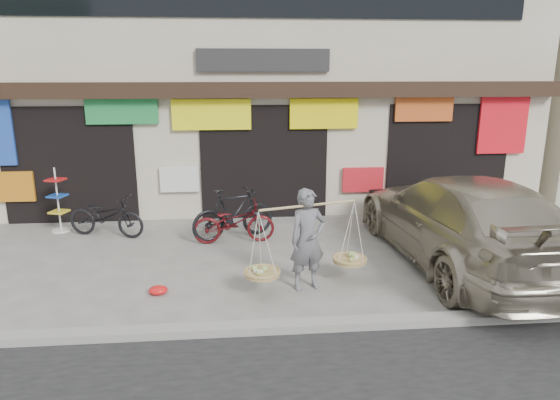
{
  "coord_description": "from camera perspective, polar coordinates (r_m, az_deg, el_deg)",
  "views": [
    {
      "loc": [
        -0.67,
        -8.19,
        3.52
      ],
      "look_at": [
        0.15,
        0.9,
        1.11
      ],
      "focal_mm": 32.0,
      "sensor_mm": 36.0,
      "label": 1
    }
  ],
  "objects": [
    {
      "name": "street_vendor",
      "position": [
        8.1,
        3.18,
        -4.98
      ],
      "size": [
        2.07,
        0.99,
        1.68
      ],
      "rotation": [
        0.0,
        0.0,
        0.28
      ],
      "color": "slate",
      "rests_on": "ground"
    },
    {
      "name": "suv",
      "position": [
        9.75,
        20.0,
        -2.14
      ],
      "size": [
        2.65,
        5.84,
        1.66
      ],
      "rotation": [
        0.0,
        0.0,
        3.2
      ],
      "color": "#A39A83",
      "rests_on": "ground"
    },
    {
      "name": "shophouse_block",
      "position": [
        14.62,
        -2.59,
        14.51
      ],
      "size": [
        14.0,
        6.32,
        7.0
      ],
      "color": "beige",
      "rests_on": "ground"
    },
    {
      "name": "red_bag",
      "position": [
        8.37,
        -13.75,
        -9.97
      ],
      "size": [
        0.31,
        0.25,
        0.14
      ],
      "primitive_type": "ellipsoid",
      "color": "red",
      "rests_on": "ground"
    },
    {
      "name": "bike_0",
      "position": [
        11.33,
        -19.26,
        -1.74
      ],
      "size": [
        1.83,
        1.09,
        0.91
      ],
      "primitive_type": "imported",
      "rotation": [
        0.0,
        0.0,
        1.27
      ],
      "color": "black",
      "rests_on": "ground"
    },
    {
      "name": "bike_1",
      "position": [
        10.58,
        -5.34,
        -1.54
      ],
      "size": [
        1.9,
        1.2,
        1.11
      ],
      "primitive_type": "imported",
      "rotation": [
        0.0,
        0.0,
        1.97
      ],
      "color": "black",
      "rests_on": "ground"
    },
    {
      "name": "kerb",
      "position": [
        7.12,
        0.95,
        -14.24
      ],
      "size": [
        70.0,
        0.25,
        0.12
      ],
      "primitive_type": "cube",
      "color": "gray",
      "rests_on": "ground"
    },
    {
      "name": "bike_2",
      "position": [
        10.36,
        -5.3,
        -2.54
      ],
      "size": [
        1.71,
        0.68,
        0.88
      ],
      "primitive_type": "imported",
      "rotation": [
        0.0,
        0.0,
        1.62
      ],
      "color": "#4E0D11",
      "rests_on": "ground"
    },
    {
      "name": "ground",
      "position": [
        8.94,
        -0.42,
        -8.37
      ],
      "size": [
        70.0,
        70.0,
        0.0
      ],
      "primitive_type": "plane",
      "color": "gray",
      "rests_on": "ground"
    },
    {
      "name": "display_rack",
      "position": [
        12.03,
        -23.99,
        -0.62
      ],
      "size": [
        0.43,
        0.43,
        1.45
      ],
      "rotation": [
        0.0,
        0.0,
        -0.31
      ],
      "color": "silver",
      "rests_on": "ground"
    }
  ]
}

